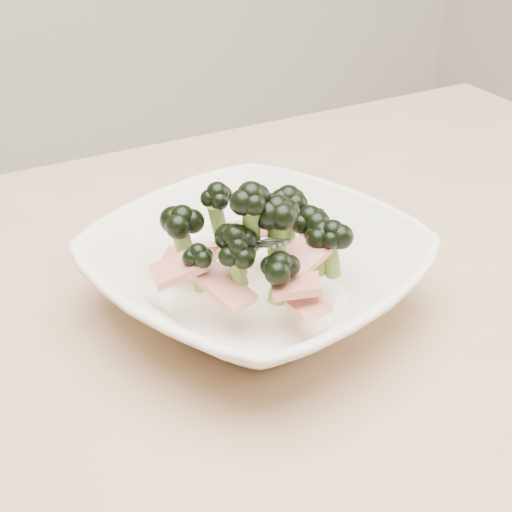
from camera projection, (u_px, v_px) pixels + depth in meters
dining_table at (259, 399)px, 0.67m from camera, size 1.20×0.80×0.75m
broccoli_dish at (257, 267)px, 0.62m from camera, size 0.35×0.35×0.13m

